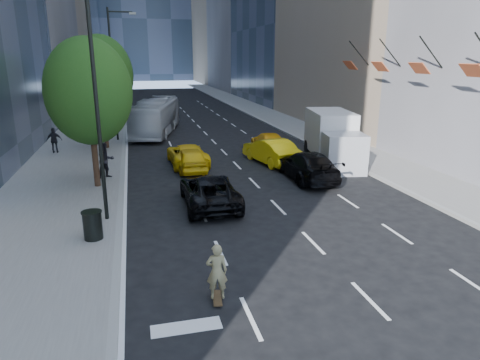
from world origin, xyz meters
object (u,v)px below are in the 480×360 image
object	(u,v)px
black_sedan_mercedes	(307,166)
box_truck	(333,137)
city_bus	(156,116)
trash_can	(93,226)
black_sedan_lincoln	(209,191)
skateboarder	(217,275)

from	to	relation	value
black_sedan_mercedes	box_truck	bearing A→B (deg)	-132.35
city_bus	trash_can	xyz separation A→B (m)	(-3.68, -22.87, -0.87)
city_bus	box_truck	world-z (taller)	box_truck
black_sedan_mercedes	box_truck	xyz separation A→B (m)	(3.11, 3.30, 0.85)
box_truck	trash_can	xyz separation A→B (m)	(-14.04, -9.30, -0.97)
black_sedan_lincoln	city_bus	world-z (taller)	city_bus
skateboarder	city_bus	world-z (taller)	city_bus
black_sedan_lincoln	skateboarder	bearing A→B (deg)	82.39
black_sedan_mercedes	trash_can	distance (m)	12.47
city_bus	box_truck	size ratio (longest dim) A/B	1.55
skateboarder	trash_can	bearing A→B (deg)	-46.21
black_sedan_lincoln	box_truck	size ratio (longest dim) A/B	0.72
black_sedan_lincoln	box_truck	distance (m)	11.16
black_sedan_mercedes	skateboarder	bearing A→B (deg)	57.54
black_sedan_lincoln	trash_can	world-z (taller)	black_sedan_lincoln
skateboarder	trash_can	distance (m)	6.21
box_truck	trash_can	size ratio (longest dim) A/B	6.90
city_bus	box_truck	bearing A→B (deg)	-39.24
black_sedan_mercedes	city_bus	distance (m)	18.38
skateboarder	black_sedan_lincoln	size ratio (longest dim) A/B	0.32
black_sedan_lincoln	box_truck	xyz separation A→B (m)	(9.17, 6.30, 0.93)
skateboarder	box_truck	xyz separation A→B (m)	(10.37, 14.30, 0.82)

